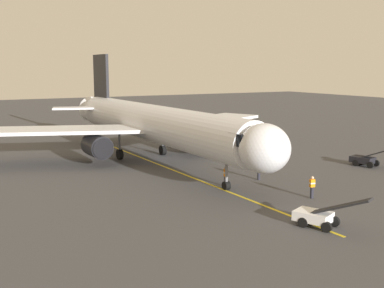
{
  "coord_description": "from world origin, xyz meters",
  "views": [
    {
      "loc": [
        21.08,
        46.09,
        9.78
      ],
      "look_at": [
        1.08,
        9.13,
        3.0
      ],
      "focal_mm": 44.25,
      "sensor_mm": 36.0,
      "label": 1
    }
  ],
  "objects_px": {
    "ground_crew_wing_walker": "(312,187)",
    "belt_loader_portside": "(318,216)",
    "ground_crew_loader": "(226,176)",
    "belt_loader_starboard_side": "(365,159)",
    "ground_crew_marshaller": "(259,170)",
    "airplane": "(152,124)",
    "baggage_cart_near_nose": "(268,145)"
  },
  "relations": [
    {
      "from": "airplane",
      "to": "belt_loader_starboard_side",
      "type": "height_order",
      "value": "airplane"
    },
    {
      "from": "ground_crew_marshaller",
      "to": "belt_loader_portside",
      "type": "relative_size",
      "value": 0.37
    },
    {
      "from": "ground_crew_marshaller",
      "to": "ground_crew_loader",
      "type": "bearing_deg",
      "value": 9.66
    },
    {
      "from": "airplane",
      "to": "ground_crew_marshaller",
      "type": "height_order",
      "value": "airplane"
    },
    {
      "from": "ground_crew_wing_walker",
      "to": "belt_loader_starboard_side",
      "type": "xyz_separation_m",
      "value": [
        -13.04,
        -6.51,
        -0.17
      ]
    },
    {
      "from": "airplane",
      "to": "ground_crew_loader",
      "type": "distance_m",
      "value": 13.28
    },
    {
      "from": "airplane",
      "to": "baggage_cart_near_nose",
      "type": "distance_m",
      "value": 15.4
    },
    {
      "from": "airplane",
      "to": "belt_loader_starboard_side",
      "type": "xyz_separation_m",
      "value": [
        -17.86,
        12.5,
        -3.29
      ]
    },
    {
      "from": "baggage_cart_near_nose",
      "to": "belt_loader_starboard_side",
      "type": "bearing_deg",
      "value": 103.1
    },
    {
      "from": "ground_crew_loader",
      "to": "belt_loader_starboard_side",
      "type": "distance_m",
      "value": 16.88
    },
    {
      "from": "belt_loader_starboard_side",
      "to": "belt_loader_portside",
      "type": "bearing_deg",
      "value": 33.94
    },
    {
      "from": "baggage_cart_near_nose",
      "to": "belt_loader_starboard_side",
      "type": "xyz_separation_m",
      "value": [
        -2.83,
        12.17,
        0.06
      ]
    },
    {
      "from": "ground_crew_marshaller",
      "to": "belt_loader_starboard_side",
      "type": "distance_m",
      "value": 12.99
    },
    {
      "from": "ground_crew_loader",
      "to": "belt_loader_starboard_side",
      "type": "xyz_separation_m",
      "value": [
        -16.88,
        -0.37,
        -0.17
      ]
    },
    {
      "from": "ground_crew_marshaller",
      "to": "ground_crew_loader",
      "type": "height_order",
      "value": "same"
    },
    {
      "from": "belt_loader_portside",
      "to": "ground_crew_marshaller",
      "type": "bearing_deg",
      "value": -109.68
    },
    {
      "from": "airplane",
      "to": "belt_loader_portside",
      "type": "relative_size",
      "value": 8.63
    },
    {
      "from": "ground_crew_marshaller",
      "to": "ground_crew_wing_walker",
      "type": "height_order",
      "value": "same"
    },
    {
      "from": "ground_crew_marshaller",
      "to": "belt_loader_portside",
      "type": "xyz_separation_m",
      "value": [
        4.25,
        11.89,
        -0.17
      ]
    },
    {
      "from": "ground_crew_wing_walker",
      "to": "belt_loader_portside",
      "type": "bearing_deg",
      "value": 50.51
    },
    {
      "from": "belt_loader_portside",
      "to": "belt_loader_starboard_side",
      "type": "height_order",
      "value": "same"
    },
    {
      "from": "airplane",
      "to": "ground_crew_wing_walker",
      "type": "relative_size",
      "value": 23.57
    },
    {
      "from": "ground_crew_wing_walker",
      "to": "baggage_cart_near_nose",
      "type": "height_order",
      "value": "ground_crew_wing_walker"
    },
    {
      "from": "ground_crew_wing_walker",
      "to": "belt_loader_starboard_side",
      "type": "bearing_deg",
      "value": -153.48
    },
    {
      "from": "ground_crew_marshaller",
      "to": "belt_loader_portside",
      "type": "distance_m",
      "value": 12.63
    },
    {
      "from": "ground_crew_wing_walker",
      "to": "baggage_cart_near_nose",
      "type": "bearing_deg",
      "value": -118.66
    },
    {
      "from": "ground_crew_loader",
      "to": "ground_crew_marshaller",
      "type": "bearing_deg",
      "value": -170.34
    },
    {
      "from": "ground_crew_marshaller",
      "to": "belt_loader_portside",
      "type": "height_order",
      "value": "belt_loader_portside"
    },
    {
      "from": "airplane",
      "to": "baggage_cart_near_nose",
      "type": "height_order",
      "value": "airplane"
    },
    {
      "from": "ground_crew_wing_walker",
      "to": "belt_loader_starboard_side",
      "type": "distance_m",
      "value": 14.58
    },
    {
      "from": "belt_loader_portside",
      "to": "ground_crew_loader",
      "type": "bearing_deg",
      "value": -91.84
    },
    {
      "from": "ground_crew_wing_walker",
      "to": "belt_loader_portside",
      "type": "relative_size",
      "value": 0.37
    }
  ]
}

